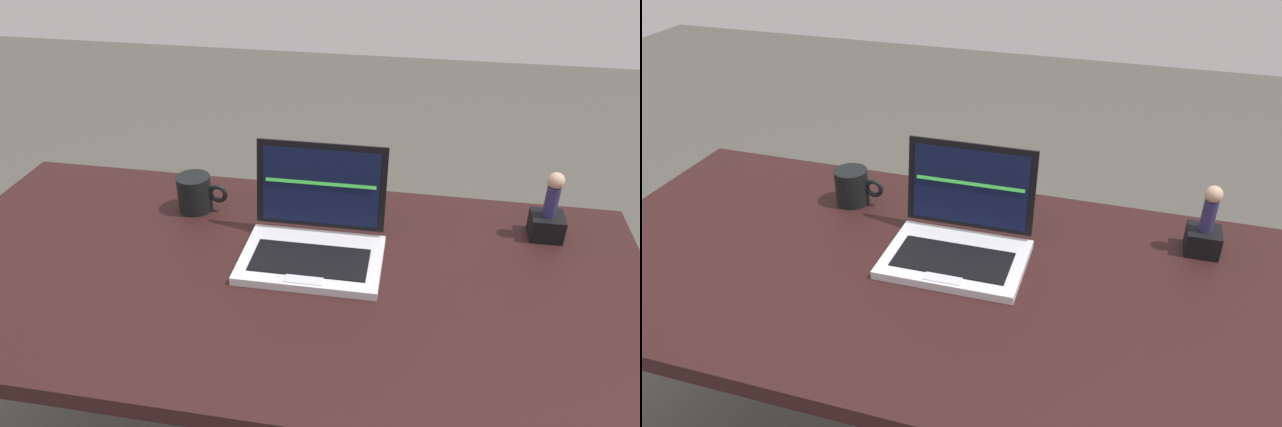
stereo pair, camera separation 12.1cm
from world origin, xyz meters
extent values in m
cube|color=black|center=(0.00, 0.00, 0.70)|extent=(1.55, 0.78, 0.04)
cylinder|color=black|center=(-0.72, 0.34, 0.34)|extent=(0.04, 0.04, 0.68)
cylinder|color=black|center=(0.72, 0.34, 0.34)|extent=(0.04, 0.04, 0.68)
cube|color=silver|center=(0.07, 0.04, 0.73)|extent=(0.30, 0.21, 0.02)
cube|color=black|center=(0.07, 0.03, 0.74)|extent=(0.25, 0.12, 0.00)
cube|color=silver|center=(0.07, -0.04, 0.74)|extent=(0.08, 0.03, 0.00)
cube|color=black|center=(0.07, 0.16, 0.84)|extent=(0.29, 0.05, 0.19)
cube|color=black|center=(0.07, 0.15, 0.84)|extent=(0.26, 0.04, 0.17)
cube|color=#4CF259|center=(0.07, 0.15, 0.85)|extent=(0.25, 0.00, 0.01)
cube|color=black|center=(0.57, 0.24, 0.75)|extent=(0.07, 0.07, 0.05)
cylinder|color=navy|center=(0.57, 0.24, 0.81)|extent=(0.03, 0.03, 0.07)
sphere|color=tan|center=(0.57, 0.24, 0.86)|extent=(0.04, 0.04, 0.04)
cylinder|color=black|center=(-0.26, 0.22, 0.76)|extent=(0.08, 0.08, 0.09)
torus|color=black|center=(-0.20, 0.22, 0.77)|extent=(0.05, 0.01, 0.05)
camera|label=1|loc=(0.28, -1.01, 1.49)|focal=34.29mm
camera|label=2|loc=(0.39, -0.98, 1.49)|focal=34.29mm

